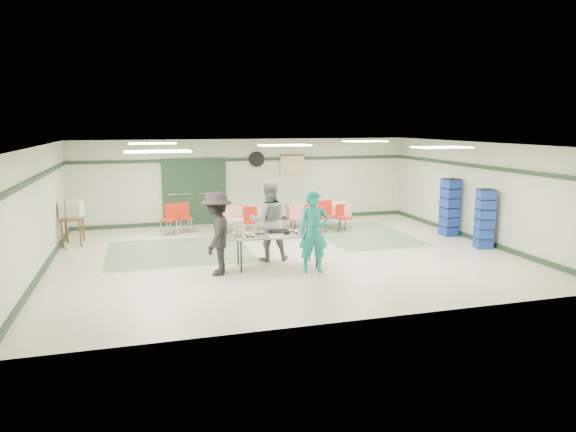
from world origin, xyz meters
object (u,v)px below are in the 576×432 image
object	(u,v)px
chair_a	(326,213)
chair_b	(310,216)
volunteer_grey	(269,221)
crate_stack_red	(448,211)
dining_table_b	(248,213)
printer_table	(72,221)
serving_table	(277,236)
volunteer_dark	(217,233)
chair_loose_b	(170,216)
crate_stack_blue_a	(450,207)
volunteer_teal	(314,232)
office_printer	(71,209)
chair_d	(250,219)
crate_stack_blue_b	(485,219)
dining_table_a	(318,210)
chair_loose_a	(183,215)
chair_c	(343,215)
broom	(66,223)

from	to	relation	value
chair_a	chair_b	distance (m)	0.50
volunteer_grey	crate_stack_red	world-z (taller)	volunteer_grey
dining_table_b	printer_table	world-z (taller)	dining_table_b
serving_table	volunteer_dark	world-z (taller)	volunteer_dark
serving_table	chair_loose_b	world-z (taller)	chair_loose_b
serving_table	volunteer_grey	distance (m)	0.70
serving_table	crate_stack_blue_a	distance (m)	5.92
volunteer_teal	crate_stack_red	distance (m)	5.56
volunteer_teal	office_printer	bearing A→B (deg)	149.26
volunteer_dark	crate_stack_red	distance (m)	7.30
chair_d	printer_table	distance (m)	4.76
serving_table	crate_stack_blue_b	distance (m)	5.63
dining_table_a	chair_loose_b	world-z (taller)	chair_loose_b
chair_loose_a	crate_stack_blue_a	world-z (taller)	crate_stack_blue_a
volunteer_dark	volunteer_teal	bearing A→B (deg)	97.32
chair_d	office_printer	xyz separation A→B (m)	(-4.74, 0.36, 0.44)
volunteer_teal	chair_b	distance (m)	4.09
volunteer_dark	chair_c	xyz separation A→B (m)	(4.28, 3.48, -0.40)
crate_stack_blue_a	office_printer	distance (m)	10.46
office_printer	broom	world-z (taller)	broom
dining_table_b	crate_stack_blue_b	distance (m)	6.56
serving_table	chair_loose_b	xyz separation A→B (m)	(-2.12, 4.13, -0.17)
chair_loose_b	crate_stack_blue_b	distance (m)	8.64
volunteer_dark	dining_table_a	bearing A→B (deg)	156.40
serving_table	chair_c	xyz separation A→B (m)	(2.92, 3.29, -0.22)
printer_table	office_printer	size ratio (longest dim) A/B	1.60
dining_table_b	chair_loose_a	size ratio (longest dim) A/B	1.95
chair_c	crate_stack_blue_a	xyz separation A→B (m)	(2.70, -1.43, 0.33)
volunteer_dark	office_printer	size ratio (longest dim) A/B	3.35
crate_stack_blue_b	broom	size ratio (longest dim) A/B	1.19
chair_a	office_printer	size ratio (longest dim) A/B	1.75
dining_table_a	office_printer	bearing A→B (deg)	-172.24
volunteer_dark	dining_table_b	size ratio (longest dim) A/B	1.04
chair_loose_a	office_printer	xyz separation A→B (m)	(-2.96, -0.70, 0.42)
crate_stack_blue_b	printer_table	bearing A→B (deg)	161.90
chair_d	office_printer	distance (m)	4.78
crate_stack_red	broom	size ratio (longest dim) A/B	1.09
dining_table_a	chair_d	world-z (taller)	chair_d
crate_stack_blue_a	crate_stack_blue_b	bearing A→B (deg)	-90.00
serving_table	crate_stack_blue_a	bearing A→B (deg)	22.47
chair_c	crate_stack_red	size ratio (longest dim) A/B	0.57
chair_c	chair_loose_a	bearing A→B (deg)	159.26
volunteer_dark	chair_d	bearing A→B (deg)	176.39
chair_loose_b	broom	world-z (taller)	broom
volunteer_grey	chair_b	xyz separation A→B (m)	(1.89, 2.62, -0.44)
office_printer	chair_c	bearing A→B (deg)	6.50
chair_b	chair_c	world-z (taller)	chair_b
dining_table_b	chair_d	size ratio (longest dim) A/B	2.02
volunteer_dark	crate_stack_blue_a	distance (m)	7.28
chair_c	volunteer_dark	bearing A→B (deg)	-148.84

